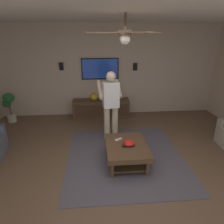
# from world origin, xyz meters

# --- Properties ---
(ground_plane) EXTENTS (7.99, 7.99, 0.00)m
(ground_plane) POSITION_xyz_m (0.00, 0.00, 0.00)
(ground_plane) COLOR brown
(wall_back_tv) EXTENTS (0.10, 6.86, 2.71)m
(wall_back_tv) POSITION_xyz_m (3.19, 0.00, 1.36)
(wall_back_tv) COLOR #BCA893
(wall_back_tv) RESTS_ON ground
(ceiling_slab) EXTENTS (6.48, 6.86, 0.10)m
(ceiling_slab) POSITION_xyz_m (0.00, 0.00, 2.76)
(ceiling_slab) COLOR white
(area_rug) EXTENTS (2.51, 2.35, 0.01)m
(area_rug) POSITION_xyz_m (0.62, -0.15, 0.01)
(area_rug) COLOR #514C56
(area_rug) RESTS_ON ground
(coffee_table) EXTENTS (1.00, 0.80, 0.40)m
(coffee_table) POSITION_xyz_m (0.42, -0.15, 0.30)
(coffee_table) COLOR #513823
(coffee_table) RESTS_ON ground
(media_console) EXTENTS (0.45, 1.70, 0.55)m
(media_console) POSITION_xyz_m (2.85, 0.26, 0.28)
(media_console) COLOR #513823
(media_console) RESTS_ON ground
(tv) EXTENTS (0.05, 1.10, 0.62)m
(tv) POSITION_xyz_m (3.09, 0.26, 1.44)
(tv) COLOR black
(person_standing) EXTENTS (0.58, 0.59, 1.64)m
(person_standing) POSITION_xyz_m (1.45, 0.07, 0.93)
(person_standing) COLOR #C6B793
(person_standing) RESTS_ON ground
(potted_plant_tall) EXTENTS (0.31, 0.37, 0.88)m
(potted_plant_tall) POSITION_xyz_m (2.66, 2.88, 0.57)
(potted_plant_tall) COLOR #B7B2A8
(potted_plant_tall) RESTS_ON ground
(bowl) EXTENTS (0.23, 0.23, 0.10)m
(bowl) POSITION_xyz_m (0.41, -0.19, 0.45)
(bowl) COLOR red
(bowl) RESTS_ON coffee_table
(remote_white) EXTENTS (0.11, 0.15, 0.02)m
(remote_white) POSITION_xyz_m (0.63, -0.02, 0.41)
(remote_white) COLOR white
(remote_white) RESTS_ON coffee_table
(remote_black) EXTENTS (0.09, 0.16, 0.02)m
(remote_black) POSITION_xyz_m (0.36, -0.13, 0.41)
(remote_black) COLOR black
(remote_black) RESTS_ON coffee_table
(vase_round) EXTENTS (0.22, 0.22, 0.22)m
(vase_round) POSITION_xyz_m (2.81, 0.47, 0.66)
(vase_round) COLOR gold
(vase_round) RESTS_ON media_console
(wall_speaker_left) EXTENTS (0.06, 0.12, 0.22)m
(wall_speaker_left) POSITION_xyz_m (3.11, -0.80, 1.49)
(wall_speaker_left) COLOR black
(wall_speaker_right) EXTENTS (0.06, 0.12, 0.22)m
(wall_speaker_right) POSITION_xyz_m (3.11, 1.39, 1.52)
(wall_speaker_right) COLOR black
(ceiling_fan) EXTENTS (1.14, 1.20, 0.46)m
(ceiling_fan) POSITION_xyz_m (0.37, -0.06, 2.38)
(ceiling_fan) COLOR #4C3828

